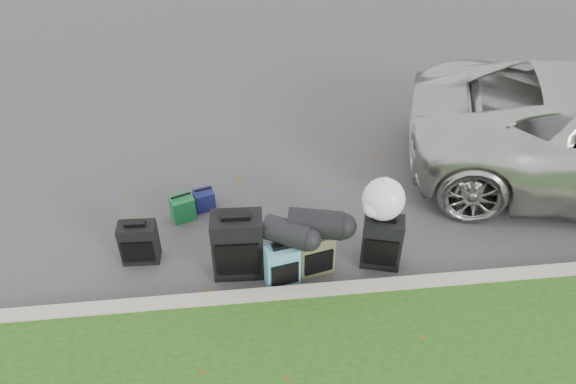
{
  "coord_description": "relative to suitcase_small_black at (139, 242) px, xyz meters",
  "views": [
    {
      "loc": [
        -0.66,
        -4.98,
        4.73
      ],
      "look_at": [
        -0.1,
        0.2,
        0.55
      ],
      "focal_mm": 35.0,
      "sensor_mm": 36.0,
      "label": 1
    }
  ],
  "objects": [
    {
      "name": "suitcase_olive",
      "position": [
        1.97,
        -0.38,
        0.01
      ],
      "size": [
        0.44,
        0.33,
        0.55
      ],
      "primitive_type": "cube",
      "rotation": [
        0.0,
        0.0,
        0.22
      ],
      "color": "#43432C",
      "rests_on": "ground"
    },
    {
      "name": "ground",
      "position": [
        1.86,
        0.18,
        -0.26
      ],
      "size": [
        120.0,
        120.0,
        0.0
      ],
      "primitive_type": "plane",
      "color": "#383535",
      "rests_on": "ground"
    },
    {
      "name": "tote_green",
      "position": [
        0.45,
        0.69,
        -0.1
      ],
      "size": [
        0.34,
        0.31,
        0.32
      ],
      "primitive_type": "cube",
      "rotation": [
        0.0,
        0.0,
        0.35
      ],
      "color": "#16632E",
      "rests_on": "ground"
    },
    {
      "name": "suitcase_large_black_right",
      "position": [
        2.74,
        -0.36,
        0.07
      ],
      "size": [
        0.5,
        0.37,
        0.66
      ],
      "primitive_type": "cube",
      "rotation": [
        0.0,
        0.0,
        -0.27
      ],
      "color": "black",
      "rests_on": "ground"
    },
    {
      "name": "duffel_left",
      "position": [
        1.97,
        -0.39,
        0.44
      ],
      "size": [
        0.65,
        0.45,
        0.32
      ],
      "primitive_type": "cylinder",
      "rotation": [
        0.0,
        1.57,
        -0.24
      ],
      "color": "black",
      "rests_on": "suitcase_olive"
    },
    {
      "name": "suitcase_large_black_left",
      "position": [
        1.12,
        -0.31,
        0.14
      ],
      "size": [
        0.57,
        0.36,
        0.81
      ],
      "primitive_type": "cube",
      "rotation": [
        0.0,
        0.0,
        -0.04
      ],
      "color": "black",
      "rests_on": "ground"
    },
    {
      "name": "suitcase_teal",
      "position": [
        1.59,
        -0.53,
        0.0
      ],
      "size": [
        0.41,
        0.29,
        0.53
      ],
      "primitive_type": "cube",
      "rotation": [
        0.0,
        0.0,
        0.2
      ],
      "color": "teal",
      "rests_on": "ground"
    },
    {
      "name": "suitcase_small_black",
      "position": [
        0.0,
        0.0,
        0.0
      ],
      "size": [
        0.43,
        0.25,
        0.53
      ],
      "primitive_type": "cube",
      "rotation": [
        0.0,
        0.0,
        -0.04
      ],
      "color": "black",
      "rests_on": "ground"
    },
    {
      "name": "duffel_right",
      "position": [
        1.66,
        -0.45,
        0.41
      ],
      "size": [
        0.57,
        0.5,
        0.28
      ],
      "primitive_type": "cylinder",
      "rotation": [
        0.0,
        1.57,
        -0.53
      ],
      "color": "black",
      "rests_on": "suitcase_teal"
    },
    {
      "name": "trash_bag",
      "position": [
        2.72,
        -0.28,
        0.63
      ],
      "size": [
        0.47,
        0.47,
        0.47
      ],
      "primitive_type": "sphere",
      "color": "white",
      "rests_on": "suitcase_large_black_right"
    },
    {
      "name": "tote_navy",
      "position": [
        0.72,
        0.85,
        -0.13
      ],
      "size": [
        0.29,
        0.26,
        0.27
      ],
      "primitive_type": "cube",
      "rotation": [
        0.0,
        0.0,
        0.26
      ],
      "color": "#161A4F",
      "rests_on": "ground"
    },
    {
      "name": "curb",
      "position": [
        1.86,
        -0.82,
        -0.19
      ],
      "size": [
        120.0,
        0.18,
        0.15
      ],
      "primitive_type": "cube",
      "color": "#9E937F",
      "rests_on": "ground"
    }
  ]
}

